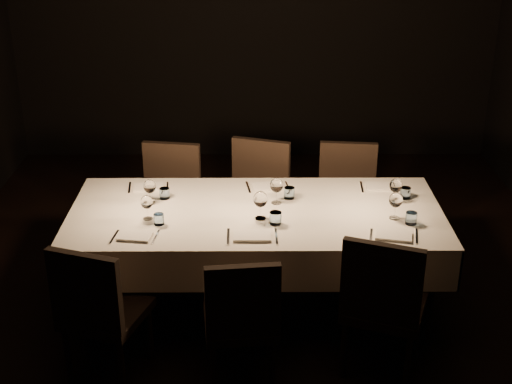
{
  "coord_description": "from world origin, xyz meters",
  "views": [
    {
      "loc": [
        -0.02,
        -4.33,
        2.86
      ],
      "look_at": [
        0.0,
        0.0,
        0.9
      ],
      "focal_mm": 50.0,
      "sensor_mm": 36.0,
      "label": 1
    }
  ],
  "objects_px": {
    "dining_table": "(256,221)",
    "chair_near_right": "(383,300)",
    "chair_near_center": "(241,316)",
    "chair_near_left": "(98,307)",
    "chair_far_right": "(347,197)",
    "chair_far_left": "(170,198)",
    "chair_far_center": "(256,197)"
  },
  "relations": [
    {
      "from": "dining_table",
      "to": "chair_far_left",
      "type": "height_order",
      "value": "chair_far_left"
    },
    {
      "from": "chair_far_left",
      "to": "chair_far_center",
      "type": "height_order",
      "value": "chair_far_center"
    },
    {
      "from": "chair_near_right",
      "to": "chair_far_right",
      "type": "relative_size",
      "value": 1.04
    },
    {
      "from": "dining_table",
      "to": "chair_far_center",
      "type": "height_order",
      "value": "chair_far_center"
    },
    {
      "from": "chair_near_center",
      "to": "chair_far_right",
      "type": "xyz_separation_m",
      "value": [
        0.8,
        1.6,
        0.02
      ]
    },
    {
      "from": "chair_far_center",
      "to": "chair_near_left",
      "type": "bearing_deg",
      "value": -103.96
    },
    {
      "from": "dining_table",
      "to": "chair_far_left",
      "type": "bearing_deg",
      "value": 132.77
    },
    {
      "from": "chair_near_right",
      "to": "chair_far_left",
      "type": "xyz_separation_m",
      "value": [
        -1.42,
        1.48,
        -0.01
      ]
    },
    {
      "from": "chair_far_left",
      "to": "chair_far_right",
      "type": "distance_m",
      "value": 1.39
    },
    {
      "from": "chair_far_right",
      "to": "dining_table",
      "type": "bearing_deg",
      "value": -127.89
    },
    {
      "from": "chair_far_center",
      "to": "chair_far_right",
      "type": "bearing_deg",
      "value": 19.79
    },
    {
      "from": "chair_near_center",
      "to": "chair_near_left",
      "type": "bearing_deg",
      "value": -10.39
    },
    {
      "from": "chair_near_center",
      "to": "chair_far_right",
      "type": "distance_m",
      "value": 1.79
    },
    {
      "from": "chair_near_left",
      "to": "chair_near_center",
      "type": "xyz_separation_m",
      "value": [
        0.85,
        -0.06,
        -0.02
      ]
    },
    {
      "from": "chair_near_center",
      "to": "chair_far_left",
      "type": "bearing_deg",
      "value": -75.87
    },
    {
      "from": "chair_near_center",
      "to": "chair_near_right",
      "type": "relative_size",
      "value": 0.92
    },
    {
      "from": "chair_near_right",
      "to": "chair_far_left",
      "type": "bearing_deg",
      "value": -25.44
    },
    {
      "from": "chair_near_right",
      "to": "chair_far_right",
      "type": "height_order",
      "value": "chair_near_right"
    },
    {
      "from": "chair_far_center",
      "to": "dining_table",
      "type": "bearing_deg",
      "value": -72.62
    },
    {
      "from": "dining_table",
      "to": "chair_near_right",
      "type": "bearing_deg",
      "value": -45.13
    },
    {
      "from": "chair_near_left",
      "to": "chair_far_right",
      "type": "relative_size",
      "value": 1.0
    },
    {
      "from": "chair_far_center",
      "to": "chair_far_right",
      "type": "distance_m",
      "value": 0.71
    },
    {
      "from": "dining_table",
      "to": "chair_far_left",
      "type": "xyz_separation_m",
      "value": [
        -0.67,
        0.73,
        -0.17
      ]
    },
    {
      "from": "chair_near_right",
      "to": "chair_far_center",
      "type": "xyz_separation_m",
      "value": [
        -0.74,
        1.48,
        -0.0
      ]
    },
    {
      "from": "chair_near_center",
      "to": "chair_far_right",
      "type": "relative_size",
      "value": 0.95
    },
    {
      "from": "dining_table",
      "to": "chair_far_right",
      "type": "height_order",
      "value": "chair_far_right"
    },
    {
      "from": "chair_near_center",
      "to": "chair_far_center",
      "type": "bearing_deg",
      "value": -99.59
    },
    {
      "from": "chair_near_right",
      "to": "chair_far_center",
      "type": "distance_m",
      "value": 1.65
    },
    {
      "from": "chair_near_left",
      "to": "chair_near_right",
      "type": "relative_size",
      "value": 0.96
    },
    {
      "from": "dining_table",
      "to": "chair_far_right",
      "type": "bearing_deg",
      "value": 46.14
    },
    {
      "from": "chair_near_right",
      "to": "chair_near_left",
      "type": "bearing_deg",
      "value": 22.02
    },
    {
      "from": "chair_near_left",
      "to": "chair_far_left",
      "type": "bearing_deg",
      "value": -80.81
    }
  ]
}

